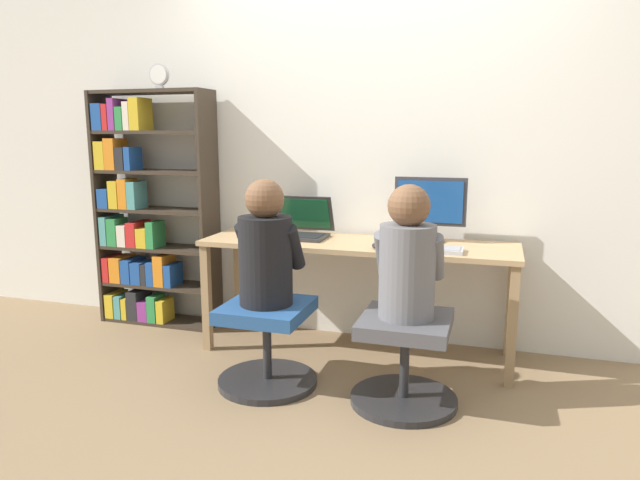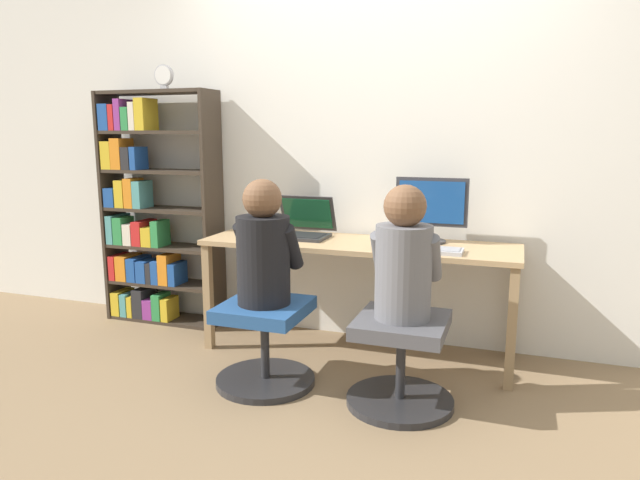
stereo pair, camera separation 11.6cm
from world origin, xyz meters
TOP-DOWN VIEW (x-y plane):
  - ground_plane at (0.00, 0.00)m, footprint 14.00×14.00m
  - wall_back at (0.00, 0.62)m, footprint 10.00×0.05m
  - desk at (0.00, 0.28)m, footprint 1.90×0.55m
  - desktop_monitor at (0.41, 0.41)m, footprint 0.43×0.19m
  - laptop at (-0.40, 0.35)m, footprint 0.37×0.35m
  - keyboard at (0.44, 0.12)m, footprint 0.39×0.16m
  - computer_mouse_by_keyboard at (0.16, 0.11)m, footprint 0.07×0.11m
  - office_chair_left at (0.40, -0.32)m, footprint 0.54×0.54m
  - office_chair_right at (-0.35, -0.32)m, footprint 0.54×0.54m
  - person_at_monitor at (0.40, -0.32)m, footprint 0.34×0.30m
  - person_at_laptop at (-0.35, -0.32)m, footprint 0.35×0.31m
  - bookshelf at (-1.60, 0.41)m, footprint 0.86×0.26m
  - desk_clock at (-1.37, 0.36)m, footprint 0.14×0.03m

SIDE VIEW (x-z plane):
  - ground_plane at x=0.00m, z-range 0.00..0.00m
  - office_chair_left at x=0.40m, z-range 0.02..0.48m
  - office_chair_right at x=-0.35m, z-range 0.02..0.48m
  - desk at x=0.00m, z-range 0.28..0.98m
  - keyboard at x=0.44m, z-range 0.71..0.73m
  - computer_mouse_by_keyboard at x=0.16m, z-range 0.71..0.74m
  - person_at_monitor at x=0.40m, z-range 0.43..1.08m
  - person_at_laptop at x=-0.35m, z-range 0.42..1.09m
  - laptop at x=-0.40m, z-range 0.63..0.88m
  - bookshelf at x=-1.60m, z-range -0.06..1.59m
  - desktop_monitor at x=0.41m, z-range 0.71..1.11m
  - wall_back at x=0.00m, z-range 0.00..2.60m
  - desk_clock at x=-1.37m, z-range 1.65..1.81m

